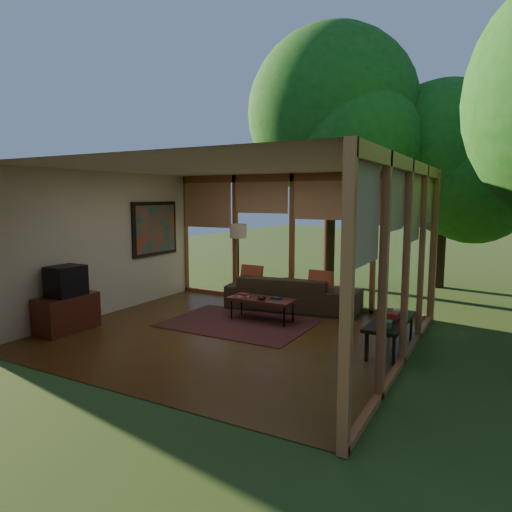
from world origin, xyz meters
The scene contains 25 objects.
floor centered at (0.00, 0.00, 0.00)m, with size 5.50×5.50×0.00m, color brown.
ceiling centered at (0.00, 0.00, 2.70)m, with size 5.50×5.50×0.00m, color silver.
wall_left centered at (-2.75, 0.00, 1.35)m, with size 0.04×5.00×2.70m, color beige.
wall_front centered at (0.00, -2.50, 1.35)m, with size 5.50×0.04×2.70m, color beige.
window_wall_back centered at (0.00, 2.50, 1.35)m, with size 5.50×0.12×2.70m, color #95562E.
window_wall_right centered at (2.75, 0.00, 1.35)m, with size 0.12×5.00×2.70m, color #95562E.
tree_nw centered at (-0.01, 4.85, 4.24)m, with size 4.13×4.13×6.32m.
tree_ne centered at (2.47, 5.89, 3.13)m, with size 3.71×3.71×4.99m.
rug centered at (-0.18, 0.62, 0.01)m, with size 2.50×1.77×0.01m, color maroon.
sofa centered at (0.10, 2.00, 0.34)m, with size 2.30×0.90×0.67m, color #3B2D1D.
pillow_left centered at (-0.65, 1.95, 0.60)m, with size 0.44×0.15×0.44m, color maroon.
pillow_right centered at (0.85, 1.95, 0.61)m, with size 0.45×0.15×0.45m, color maroon.
ct_book_lower centered at (-0.23, 0.90, 0.44)m, with size 0.21×0.16×0.03m, color #B6AEA5.
ct_book_upper centered at (-0.23, 0.90, 0.47)m, with size 0.19×0.14×0.03m, color maroon.
ct_book_side centered at (0.37, 1.03, 0.44)m, with size 0.19×0.14×0.03m, color black.
ct_bowl centered at (0.17, 0.85, 0.46)m, with size 0.16×0.16×0.07m, color black.
media_cabinet centered at (-2.47, -1.12, 0.30)m, with size 0.50×1.00×0.60m, color #572417.
television centered at (-2.45, -1.12, 0.85)m, with size 0.45×0.55×0.50m, color black.
console_book_a centered at (2.40, 0.08, 0.50)m, with size 0.23×0.17×0.08m, color #355E53.
console_book_b centered at (2.40, 0.53, 0.50)m, with size 0.20×0.15×0.09m, color maroon.
console_book_c centered at (2.40, 0.93, 0.48)m, with size 0.22×0.16×0.06m, color #B6AEA5.
floor_lamp centered at (-1.18, 2.30, 1.41)m, with size 0.36×0.36×1.65m.
coffee_table centered at (0.12, 0.95, 0.39)m, with size 1.20×0.50×0.43m.
side_console centered at (2.40, 0.48, 0.41)m, with size 0.60×1.40×0.46m.
wall_painting centered at (-2.71, 1.40, 1.55)m, with size 0.06×1.35×1.15m.
Camera 1 is at (3.87, -6.11, 2.23)m, focal length 32.00 mm.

